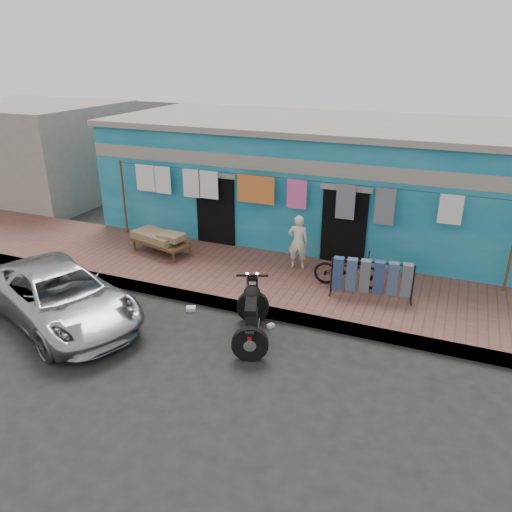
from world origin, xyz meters
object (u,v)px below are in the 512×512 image
at_px(seated_person, 298,242).
at_px(jeans_rack, 372,278).
at_px(car, 60,295).
at_px(charpoy, 161,243).
at_px(bicycle, 349,266).
at_px(motorcycle, 251,313).

distance_m(seated_person, jeans_rack, 2.15).
relative_size(car, jeans_rack, 2.29).
bearing_deg(seated_person, charpoy, -4.30).
bearing_deg(seated_person, bicycle, 146.27).
distance_m(bicycle, charpoy, 4.95).
distance_m(motorcycle, jeans_rack, 2.87).
relative_size(charpoy, jeans_rack, 0.99).
distance_m(car, charpoy, 3.45).
height_order(seated_person, jeans_rack, seated_person).
xyz_separation_m(motorcycle, jeans_rack, (1.86, 2.18, 0.11)).
xyz_separation_m(car, bicycle, (5.15, 3.35, 0.15)).
bearing_deg(seated_person, jeans_rack, 143.71).
distance_m(charpoy, jeans_rack, 5.53).
bearing_deg(charpoy, jeans_rack, -4.45).
height_order(bicycle, jeans_rack, bicycle).
distance_m(seated_person, motorcycle, 3.09).
bearing_deg(bicycle, car, 116.30).
bearing_deg(motorcycle, bicycle, 42.13).
bearing_deg(car, motorcycle, -55.57).
bearing_deg(jeans_rack, charpoy, 175.55).
relative_size(car, seated_person, 3.15).
relative_size(car, motorcycle, 2.24).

